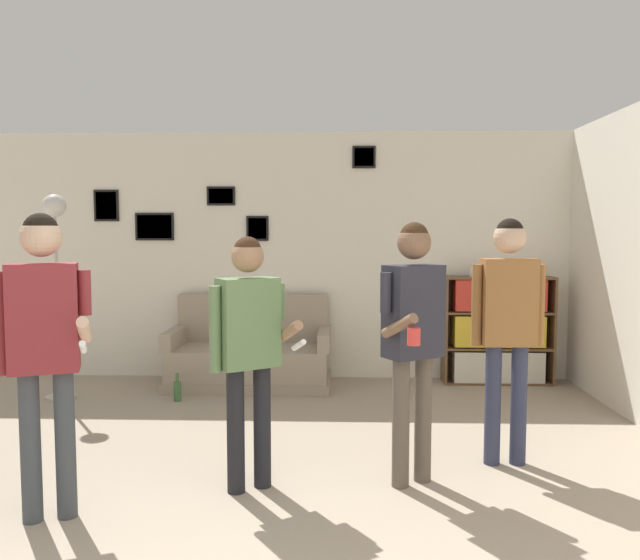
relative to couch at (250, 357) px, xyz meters
The scene contains 10 objects.
wall_back 1.30m from the couch, 32.91° to the left, with size 7.97×0.08×2.70m.
couch is the anchor object (origin of this frame).
bookshelf 2.65m from the couch, ahead, with size 1.15×0.30×1.14m.
floor_lamp 2.18m from the couch, 160.98° to the right, with size 0.28×0.28×1.97m.
person_player_foreground_left 3.27m from the couch, 102.34° to the right, with size 0.57×0.42×1.72m.
person_player_foreground_center 2.77m from the couch, 81.74° to the right, with size 0.59×0.36×1.59m.
person_watcher_holding_cup 3.00m from the couch, 60.84° to the right, with size 0.43×0.57×1.68m.
person_spectator_near_bookshelf 3.11m from the couch, 45.86° to the right, with size 0.50×0.22×1.71m.
bottle_on_floor 0.91m from the couch, 133.11° to the right, with size 0.07×0.07×0.27m.
drinking_cup 2.53m from the couch, ahead, with size 0.08×0.08×0.09m.
Camera 1 is at (0.31, -2.12, 1.62)m, focal length 35.00 mm.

